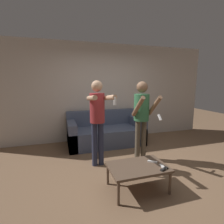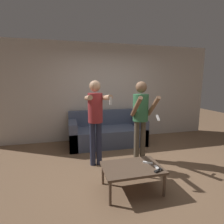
% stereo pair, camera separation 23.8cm
% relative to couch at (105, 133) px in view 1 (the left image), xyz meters
% --- Properties ---
extents(ground_plane, '(14.00, 14.00, 0.00)m').
position_rel_couch_xyz_m(ground_plane, '(0.11, -1.55, -0.29)').
color(ground_plane, brown).
extents(wall_back, '(6.40, 0.06, 2.70)m').
position_rel_couch_xyz_m(wall_back, '(0.11, 0.50, 1.06)').
color(wall_back, beige).
rests_on(wall_back, ground_plane).
extents(couch, '(1.97, 0.95, 0.86)m').
position_rel_couch_xyz_m(couch, '(0.00, 0.00, 0.00)').
color(couch, '#4C5670').
rests_on(couch, ground_plane).
extents(person_standing_left, '(0.40, 0.75, 1.67)m').
position_rel_couch_xyz_m(person_standing_left, '(-0.47, -1.17, 0.75)').
color(person_standing_left, '#282D47').
rests_on(person_standing_left, ground_plane).
extents(person_standing_right, '(0.43, 0.62, 1.66)m').
position_rel_couch_xyz_m(person_standing_right, '(0.47, -1.16, 0.74)').
color(person_standing_right, brown).
rests_on(person_standing_right, ground_plane).
extents(coffee_table, '(0.89, 0.60, 0.38)m').
position_rel_couch_xyz_m(coffee_table, '(-0.06, -2.11, 0.05)').
color(coffee_table, brown).
rests_on(coffee_table, ground_plane).
extents(remote_near, '(0.15, 0.09, 0.02)m').
position_rel_couch_xyz_m(remote_near, '(0.25, -2.33, 0.10)').
color(remote_near, black).
rests_on(remote_near, coffee_table).
extents(remote_mid, '(0.04, 0.15, 0.02)m').
position_rel_couch_xyz_m(remote_mid, '(0.27, -2.27, 0.10)').
color(remote_mid, white).
rests_on(remote_mid, coffee_table).
extents(remote_far, '(0.14, 0.12, 0.02)m').
position_rel_couch_xyz_m(remote_far, '(0.21, -2.08, 0.10)').
color(remote_far, white).
rests_on(remote_far, coffee_table).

